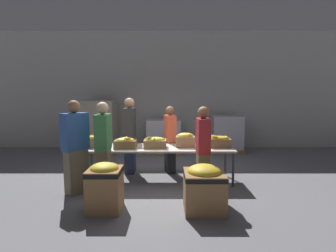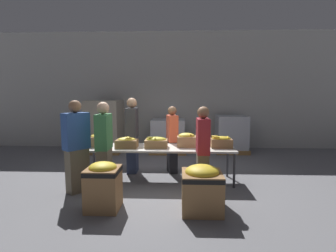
% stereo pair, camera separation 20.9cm
% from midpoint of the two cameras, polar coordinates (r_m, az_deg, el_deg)
% --- Properties ---
extents(ground_plane, '(30.00, 30.00, 0.00)m').
position_cam_midpoint_polar(ground_plane, '(5.79, -3.04, -11.82)').
color(ground_plane, slate).
extents(wall_back, '(16.00, 0.08, 4.00)m').
position_cam_midpoint_polar(wall_back, '(9.19, -1.78, 7.72)').
color(wall_back, '#B7B7B2').
rests_on(wall_back, ground_plane).
extents(sorting_table, '(3.19, 0.85, 0.74)m').
position_cam_midpoint_polar(sorting_table, '(5.61, -3.08, -5.04)').
color(sorting_table, beige).
rests_on(sorting_table, ground_plane).
extents(banana_box_0, '(0.41, 0.33, 0.28)m').
position_cam_midpoint_polar(banana_box_0, '(5.82, -15.89, -3.11)').
color(banana_box_0, olive).
rests_on(banana_box_0, sorting_table).
extents(banana_box_1, '(0.45, 0.34, 0.24)m').
position_cam_midpoint_polar(banana_box_1, '(5.57, -10.02, -3.61)').
color(banana_box_1, olive).
rests_on(banana_box_1, sorting_table).
extents(banana_box_2, '(0.47, 0.35, 0.25)m').
position_cam_midpoint_polar(banana_box_2, '(5.53, -3.63, -3.56)').
color(banana_box_2, '#A37A4C').
rests_on(banana_box_2, sorting_table).
extents(banana_box_3, '(0.40, 0.31, 0.30)m').
position_cam_midpoint_polar(banana_box_3, '(5.63, 3.01, -2.99)').
color(banana_box_3, tan).
rests_on(banana_box_3, sorting_table).
extents(banana_box_4, '(0.44, 0.29, 0.26)m').
position_cam_midpoint_polar(banana_box_4, '(5.65, 10.43, -3.29)').
color(banana_box_4, olive).
rests_on(banana_box_4, sorting_table).
extents(volunteer_0, '(0.32, 0.46, 1.54)m').
position_cam_midpoint_polar(volunteer_0, '(6.59, -14.77, -2.86)').
color(volunteer_0, '#6B604C').
rests_on(volunteer_0, ground_plane).
extents(volunteer_1, '(0.23, 0.44, 1.64)m').
position_cam_midpoint_polar(volunteer_1, '(4.90, 6.66, -5.42)').
color(volunteer_1, '#6B604C').
rests_on(volunteer_1, ground_plane).
extents(volunteer_2, '(0.30, 0.46, 1.58)m').
position_cam_midpoint_polar(volunteer_2, '(6.23, -0.26, -3.01)').
color(volunteer_2, black).
rests_on(volunteer_2, ground_plane).
extents(volunteer_3, '(0.24, 0.46, 1.72)m').
position_cam_midpoint_polar(volunteer_3, '(5.14, -14.73, -4.57)').
color(volunteer_3, '#6B604C').
rests_on(volunteer_3, ground_plane).
extents(volunteer_4, '(0.24, 0.48, 1.78)m').
position_cam_midpoint_polar(volunteer_4, '(6.26, -8.97, -2.13)').
color(volunteer_4, '#2D3856').
rests_on(volunteer_4, ground_plane).
extents(volunteer_5, '(0.47, 0.51, 1.75)m').
position_cam_midpoint_polar(volunteer_5, '(5.20, -20.31, -4.46)').
color(volunteer_5, '#6B604C').
rests_on(volunteer_5, ground_plane).
extents(donation_bin_0, '(0.52, 0.52, 0.78)m').
position_cam_midpoint_polar(donation_bin_0, '(4.41, -14.66, -12.32)').
color(donation_bin_0, olive).
rests_on(donation_bin_0, ground_plane).
extents(donation_bin_1, '(0.63, 0.63, 0.75)m').
position_cam_midpoint_polar(donation_bin_1, '(4.30, 6.71, -12.93)').
color(donation_bin_1, olive).
rests_on(donation_bin_1, ground_plane).
extents(pallet_stack_0, '(1.15, 1.15, 1.67)m').
position_cam_midpoint_polar(pallet_stack_0, '(8.73, -15.12, -0.18)').
color(pallet_stack_0, olive).
rests_on(pallet_stack_0, ground_plane).
extents(pallet_stack_1, '(1.04, 1.04, 1.18)m').
position_cam_midpoint_polar(pallet_stack_1, '(8.77, 12.09, -1.69)').
color(pallet_stack_1, olive).
rests_on(pallet_stack_1, ground_plane).
extents(pallet_stack_2, '(1.15, 1.15, 1.06)m').
position_cam_midpoint_polar(pallet_stack_2, '(8.53, -1.37, -2.16)').
color(pallet_stack_2, olive).
rests_on(pallet_stack_2, ground_plane).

